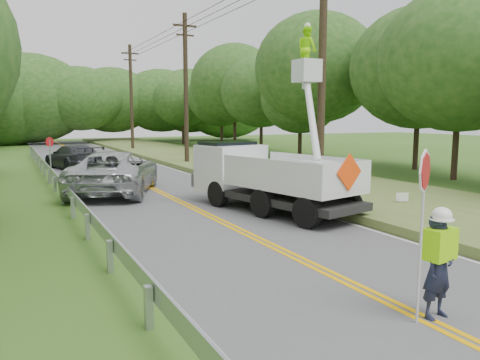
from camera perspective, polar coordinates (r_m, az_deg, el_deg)
name	(u,v)px	position (r m, az deg, el deg)	size (l,w,h in m)	color
ground	(392,305)	(8.95, 18.08, -14.27)	(140.00, 140.00, 0.00)	#335517
road	(159,192)	(20.96, -9.86, -1.41)	(7.20, 96.00, 0.03)	#525154
guardrail	(59,183)	(21.00, -21.17, -0.31)	(0.18, 48.00, 0.77)	#9FA2A7
utility_poles	(231,79)	(25.40, -1.09, 12.17)	(1.60, 43.30, 10.00)	black
tall_grass_verge	(294,179)	(23.94, 6.62, 0.12)	(7.00, 96.00, 0.30)	#54652D
treeline_right	(302,82)	(38.10, 7.63, 11.74)	(11.41, 53.41, 11.05)	#332319
treeline_horizon	(40,98)	(62.25, -23.16, 9.13)	(56.77, 14.22, 12.19)	#1D4716
flagger	(439,259)	(8.31, 23.07, -8.83)	(1.09, 0.49, 2.79)	#191E33
bucket_truck	(260,166)	(16.99, 2.41, 1.69)	(4.21, 7.01, 6.59)	black
suv_silver	(115,172)	(20.85, -14.99, 0.95)	(3.03, 6.57, 1.83)	#B4B7BA
suv_darkgrey	(73,157)	(31.53, -19.67, 2.70)	(2.14, 5.27, 1.53)	#32343A
stop_sign_permanent	(50,153)	(25.02, -22.14, 3.05)	(0.43, 0.29, 2.31)	#9FA2A7
yard_sign	(402,198)	(17.42, 19.16, -2.07)	(0.43, 0.18, 0.65)	white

